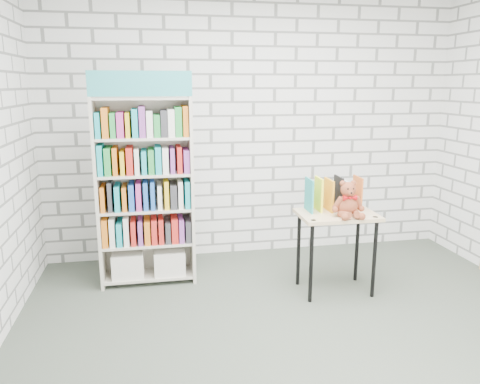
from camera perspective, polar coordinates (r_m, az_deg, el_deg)
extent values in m
plane|color=#41493E|center=(3.71, 8.39, -17.50)|extent=(4.50, 4.50, 0.00)
cube|color=silver|center=(5.15, 1.64, 7.70)|extent=(4.50, 0.02, 2.80)
cube|color=beige|center=(4.50, -16.88, -0.27)|extent=(0.03, 0.34, 1.77)
cube|color=beige|center=(4.49, -5.95, 0.19)|extent=(0.03, 0.34, 1.77)
cube|color=beige|center=(4.63, -11.41, 0.41)|extent=(0.89, 0.02, 1.77)
cube|color=teal|center=(4.20, -12.07, 12.80)|extent=(0.89, 0.02, 0.22)
cube|color=beige|center=(4.73, -10.97, -9.86)|extent=(0.83, 0.32, 0.02)
cube|color=beige|center=(4.61, -11.15, -6.02)|extent=(0.83, 0.32, 0.02)
cube|color=beige|center=(4.51, -11.34, -1.99)|extent=(0.83, 0.32, 0.02)
cube|color=beige|center=(4.44, -11.53, 2.19)|extent=(0.83, 0.32, 0.02)
cube|color=beige|center=(4.39, -11.73, 6.49)|extent=(0.83, 0.32, 0.02)
cube|color=beige|center=(4.36, -11.94, 11.12)|extent=(0.83, 0.32, 0.02)
cube|color=silver|center=(4.68, -13.48, -8.47)|extent=(0.30, 0.28, 0.24)
cube|color=silver|center=(4.68, -8.61, -8.28)|extent=(0.30, 0.28, 0.24)
cube|color=#333338|center=(4.56, -11.22, -4.50)|extent=(0.83, 0.28, 0.24)
cube|color=red|center=(4.47, -11.41, -0.40)|extent=(0.83, 0.28, 0.24)
cube|color=yellow|center=(4.41, -11.61, 3.84)|extent=(0.83, 0.28, 0.24)
cube|color=blue|center=(4.37, -11.81, 8.18)|extent=(0.83, 0.28, 0.24)
cube|color=tan|center=(4.30, 11.76, -2.74)|extent=(0.70, 0.49, 0.03)
cylinder|color=black|center=(4.15, 8.66, -8.62)|extent=(0.03, 0.03, 0.71)
cylinder|color=black|center=(4.48, 7.15, -6.91)|extent=(0.03, 0.03, 0.71)
cylinder|color=black|center=(4.37, 16.05, -7.89)|extent=(0.03, 0.03, 0.71)
cylinder|color=black|center=(4.68, 14.07, -6.33)|extent=(0.03, 0.03, 0.71)
cylinder|color=black|center=(4.04, 8.94, -3.45)|extent=(0.05, 0.05, 0.01)
cylinder|color=black|center=(4.25, 16.19, -2.98)|extent=(0.05, 0.05, 0.01)
cube|color=teal|center=(4.28, 8.39, -0.45)|extent=(0.02, 0.21, 0.29)
cube|color=#FFFA28|center=(4.31, 9.58, -0.40)|extent=(0.02, 0.21, 0.29)
cube|color=orange|center=(4.34, 10.74, -0.35)|extent=(0.02, 0.21, 0.29)
cube|color=black|center=(4.37, 11.90, -0.30)|extent=(0.02, 0.21, 0.29)
cube|color=silver|center=(4.41, 13.03, -0.25)|extent=(0.02, 0.21, 0.29)
cube|color=#D56225|center=(4.45, 14.14, -0.20)|extent=(0.02, 0.21, 0.29)
ellipsoid|color=brown|center=(4.21, 12.94, -1.58)|extent=(0.19, 0.16, 0.19)
sphere|color=brown|center=(4.18, 13.06, 0.30)|extent=(0.13, 0.13, 0.13)
sphere|color=brown|center=(4.16, 12.40, 1.03)|extent=(0.05, 0.05, 0.05)
sphere|color=brown|center=(4.19, 13.66, 1.07)|extent=(0.05, 0.05, 0.05)
sphere|color=brown|center=(4.13, 13.30, -0.10)|extent=(0.05, 0.05, 0.05)
sphere|color=black|center=(4.11, 13.03, 0.36)|extent=(0.02, 0.02, 0.02)
sphere|color=black|center=(4.13, 13.63, 0.38)|extent=(0.02, 0.02, 0.02)
sphere|color=black|center=(4.11, 13.42, -0.12)|extent=(0.02, 0.02, 0.02)
cylinder|color=brown|center=(4.16, 11.84, -1.33)|extent=(0.09, 0.08, 0.13)
cylinder|color=brown|center=(4.22, 14.22, -1.23)|extent=(0.09, 0.07, 0.13)
sphere|color=brown|center=(4.15, 11.52, -2.10)|extent=(0.05, 0.05, 0.05)
sphere|color=brown|center=(4.23, 14.59, -1.96)|extent=(0.05, 0.05, 0.05)
cylinder|color=brown|center=(4.12, 12.65, -2.70)|extent=(0.09, 0.15, 0.07)
cylinder|color=brown|center=(4.16, 14.03, -2.63)|extent=(0.10, 0.15, 0.07)
sphere|color=brown|center=(4.06, 12.66, -3.01)|extent=(0.06, 0.06, 0.06)
sphere|color=brown|center=(4.12, 14.63, -2.91)|extent=(0.06, 0.06, 0.06)
cone|color=#B60B10|center=(4.13, 12.86, -0.71)|extent=(0.06, 0.05, 0.05)
cone|color=#B60B10|center=(4.15, 13.66, -0.68)|extent=(0.06, 0.05, 0.05)
sphere|color=#B60B10|center=(4.14, 13.27, -0.70)|extent=(0.03, 0.03, 0.03)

